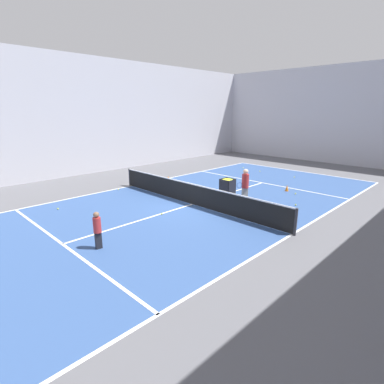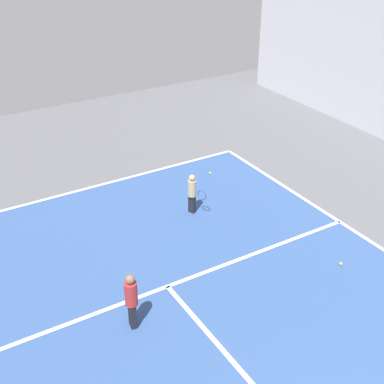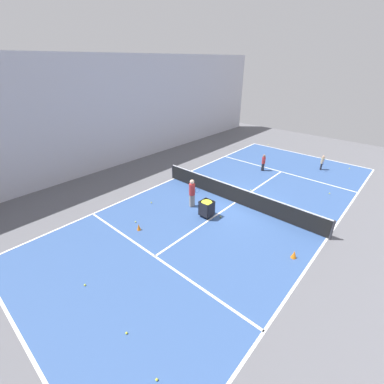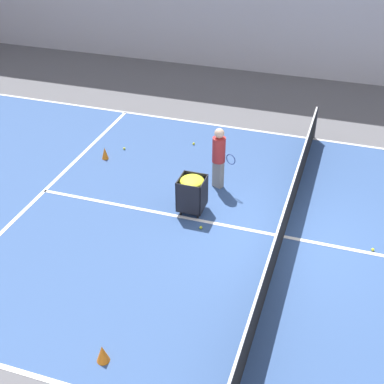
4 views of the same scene
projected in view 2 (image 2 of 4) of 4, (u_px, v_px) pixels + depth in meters
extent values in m
cube|color=white|center=(83.00, 189.00, 15.28)|extent=(10.12, 0.10, 0.00)
cube|color=white|center=(167.00, 286.00, 11.51)|extent=(10.12, 0.10, 0.00)
cube|color=black|center=(192.00, 204.00, 14.08)|extent=(0.16, 0.20, 0.50)
cylinder|color=tan|center=(192.00, 188.00, 13.85)|extent=(0.28, 0.28, 0.44)
sphere|color=tan|center=(192.00, 178.00, 13.70)|extent=(0.17, 0.17, 0.17)
torus|color=#2D478C|center=(202.00, 195.00, 13.78)|extent=(0.12, 0.28, 0.28)
cube|color=black|center=(133.00, 315.00, 10.33)|extent=(0.15, 0.21, 0.56)
cylinder|color=#B22D2D|center=(131.00, 294.00, 10.07)|extent=(0.28, 0.28, 0.50)
sphere|color=#846047|center=(130.00, 279.00, 9.90)|extent=(0.19, 0.19, 0.19)
sphere|color=yellow|center=(210.00, 173.00, 16.10)|extent=(0.07, 0.07, 0.07)
sphere|color=yellow|center=(341.00, 264.00, 12.17)|extent=(0.07, 0.07, 0.07)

